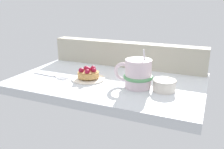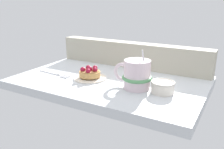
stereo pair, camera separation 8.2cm
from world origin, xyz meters
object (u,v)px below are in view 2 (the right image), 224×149
Objects in this scene: dessert_fork at (54,73)px; raspberry_tart at (90,72)px; dessert_plate at (90,77)px; coffee_mug at (136,75)px; sugar_bowl at (163,87)px.

raspberry_tart is at bearing 9.25° from dessert_fork.
coffee_mug is (18.53, -0.46, 4.15)cm from dessert_plate.
raspberry_tart reaches higher than dessert_fork.
raspberry_tart is (-0.01, 0.02, 1.95)cm from dessert_plate.
dessert_fork is 42.67cm from sugar_bowl.
dessert_plate is 27.53cm from sugar_bowl.
sugar_bowl is at bearing 2.06° from coffee_mug.
sugar_bowl is at bearing 3.09° from dessert_fork.
dessert_fork is at bearing -170.82° from dessert_plate.
raspberry_tart is at bearing 179.67° from sugar_bowl.
raspberry_tart is 15.42cm from dessert_fork.
raspberry_tart reaches higher than dessert_plate.
dessert_plate is 1.58× the size of raspberry_tart.
dessert_fork is at bearing -170.75° from raspberry_tart.
dessert_plate is 18.99cm from coffee_mug.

